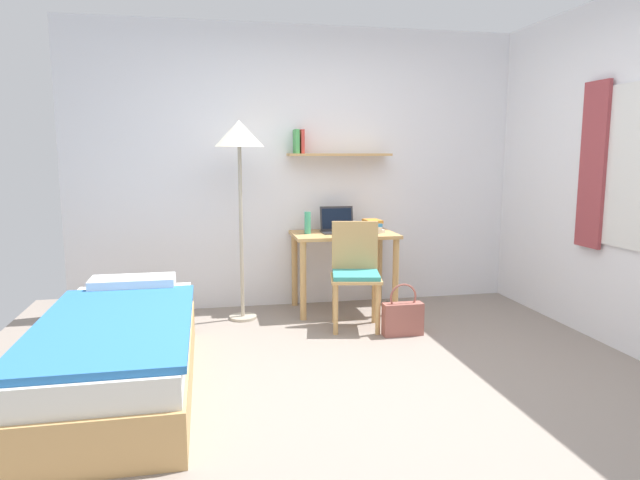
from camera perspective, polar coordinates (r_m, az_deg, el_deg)
ground_plane at (r=3.71m, az=4.62°, el=-14.18°), size 5.28×5.28×0.00m
wall_back at (r=5.40m, az=-1.17°, el=7.21°), size 4.40×0.27×2.60m
bed at (r=3.74m, az=-19.49°, el=-10.58°), size 0.87×2.01×0.54m
desk at (r=5.21m, az=2.40°, el=-0.81°), size 0.94×0.58×0.72m
desk_chair at (r=4.73m, az=3.58°, el=-3.03°), size 0.48×0.47×0.88m
standing_lamp at (r=4.89m, az=-8.11°, el=9.55°), size 0.42×0.42×1.72m
laptop at (r=5.23m, az=1.81°, el=1.45°), size 0.32×0.24×0.23m
water_bottle at (r=5.12m, az=-1.26°, el=1.74°), size 0.06×0.06×0.20m
book_stack at (r=5.26m, az=5.27°, el=1.41°), size 0.17×0.26×0.12m
handbag at (r=4.62m, az=8.32°, el=-7.70°), size 0.32×0.11×0.42m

